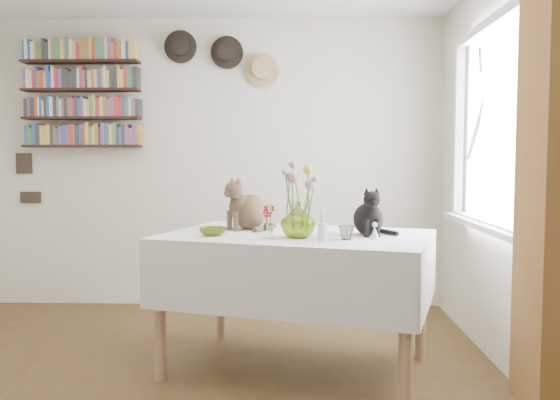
{
  "coord_description": "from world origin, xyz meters",
  "views": [
    {
      "loc": [
        0.76,
        -2.92,
        1.29
      ],
      "look_at": [
        0.65,
        0.54,
        1.05
      ],
      "focal_mm": 38.0,
      "sensor_mm": 36.0,
      "label": 1
    }
  ],
  "objects_px": {
    "black_cat": "(368,210)",
    "flower_vase": "(298,220)",
    "tabby_cat": "(250,202)",
    "dining_table": "(297,268)",
    "bookshelf_unit": "(81,94)"
  },
  "relations": [
    {
      "from": "dining_table",
      "to": "bookshelf_unit",
      "type": "height_order",
      "value": "bookshelf_unit"
    },
    {
      "from": "bookshelf_unit",
      "to": "tabby_cat",
      "type": "bearing_deg",
      "value": -39.58
    },
    {
      "from": "tabby_cat",
      "to": "black_cat",
      "type": "height_order",
      "value": "tabby_cat"
    },
    {
      "from": "black_cat",
      "to": "flower_vase",
      "type": "distance_m",
      "value": 0.45
    },
    {
      "from": "flower_vase",
      "to": "bookshelf_unit",
      "type": "distance_m",
      "value": 2.67
    },
    {
      "from": "dining_table",
      "to": "tabby_cat",
      "type": "distance_m",
      "value": 0.54
    },
    {
      "from": "black_cat",
      "to": "flower_vase",
      "type": "height_order",
      "value": "black_cat"
    },
    {
      "from": "tabby_cat",
      "to": "black_cat",
      "type": "xyz_separation_m",
      "value": [
        0.73,
        -0.26,
        -0.03
      ]
    },
    {
      "from": "black_cat",
      "to": "bookshelf_unit",
      "type": "xyz_separation_m",
      "value": [
        -2.28,
        1.54,
        0.86
      ]
    },
    {
      "from": "tabby_cat",
      "to": "dining_table",
      "type": "bearing_deg",
      "value": 11.16
    },
    {
      "from": "flower_vase",
      "to": "dining_table",
      "type": "bearing_deg",
      "value": 92.03
    },
    {
      "from": "dining_table",
      "to": "black_cat",
      "type": "relative_size",
      "value": 6.11
    },
    {
      "from": "dining_table",
      "to": "black_cat",
      "type": "height_order",
      "value": "black_cat"
    },
    {
      "from": "bookshelf_unit",
      "to": "dining_table",
      "type": "bearing_deg",
      "value": -39.34
    },
    {
      "from": "tabby_cat",
      "to": "flower_vase",
      "type": "distance_m",
      "value": 0.52
    }
  ]
}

